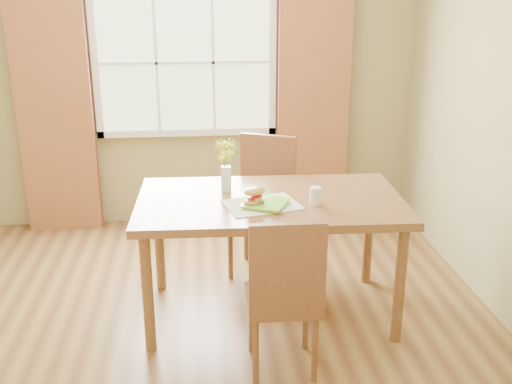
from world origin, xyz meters
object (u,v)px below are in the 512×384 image
at_px(dining_table, 270,211).
at_px(water_glass, 315,196).
at_px(croissant_sandwich, 255,196).
at_px(flower_vase, 226,161).
at_px(chair_near, 285,291).
at_px(chair_far, 264,198).

xyz_separation_m(dining_table, water_glass, (0.27, -0.14, 0.14)).
relative_size(croissant_sandwich, flower_vase, 0.50).
height_order(chair_near, chair_far, chair_far).
relative_size(chair_far, croissant_sandwich, 6.01).
distance_m(dining_table, chair_near, 0.74).
xyz_separation_m(chair_far, water_glass, (0.23, -0.84, 0.31)).
bearing_deg(flower_vase, water_glass, -29.72).
bearing_deg(croissant_sandwich, chair_far, 51.75).
bearing_deg(chair_far, flower_vase, -96.66).
bearing_deg(water_glass, flower_vase, 150.28).
xyz_separation_m(chair_near, water_glass, (0.27, 0.57, 0.35)).
distance_m(chair_near, water_glass, 0.72).
height_order(chair_near, flower_vase, flower_vase).
bearing_deg(croissant_sandwich, flower_vase, 88.48).
bearing_deg(croissant_sandwich, water_glass, -26.28).
xyz_separation_m(chair_near, croissant_sandwich, (-0.11, 0.56, 0.37)).
bearing_deg(dining_table, chair_near, -88.35).
distance_m(chair_near, flower_vase, 1.06).
distance_m(water_glass, flower_vase, 0.65).
bearing_deg(chair_far, dining_table, -68.79).
distance_m(chair_far, croissant_sandwich, 0.93).
bearing_deg(chair_near, dining_table, 91.01).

